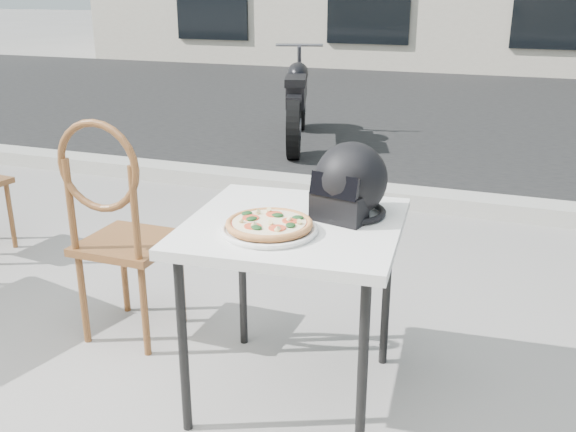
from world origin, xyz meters
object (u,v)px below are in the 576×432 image
(helmet, at_px, (350,184))
(motorcycle, at_px, (297,102))
(plate, at_px, (269,230))
(cafe_chair_main, at_px, (117,221))
(pizza, at_px, (269,224))
(cafe_table_main, at_px, (294,238))

(helmet, xyz_separation_m, motorcycle, (-1.61, 4.00, -0.42))
(plate, distance_m, helmet, 0.35)
(cafe_chair_main, bearing_deg, pizza, 162.17)
(cafe_chair_main, relative_size, motorcycle, 0.55)
(cafe_chair_main, bearing_deg, cafe_table_main, 171.50)
(plate, height_order, motorcycle, motorcycle)
(plate, bearing_deg, cafe_chair_main, 161.95)
(helmet, distance_m, cafe_chair_main, 1.05)
(cafe_table_main, xyz_separation_m, helmet, (0.17, 0.13, 0.19))
(plate, height_order, cafe_chair_main, cafe_chair_main)
(pizza, distance_m, helmet, 0.35)
(cafe_table_main, height_order, helmet, helmet)
(plate, relative_size, motorcycle, 0.20)
(helmet, bearing_deg, cafe_chair_main, -166.24)
(cafe_chair_main, bearing_deg, motorcycle, -81.33)
(cafe_chair_main, height_order, motorcycle, cafe_chair_main)
(cafe_chair_main, distance_m, motorcycle, 4.05)
(motorcycle, bearing_deg, helmet, -84.93)
(cafe_table_main, xyz_separation_m, plate, (-0.04, -0.13, 0.08))
(plate, height_order, pizza, pizza)
(cafe_table_main, distance_m, pizza, 0.17)
(motorcycle, bearing_deg, pizza, -88.67)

